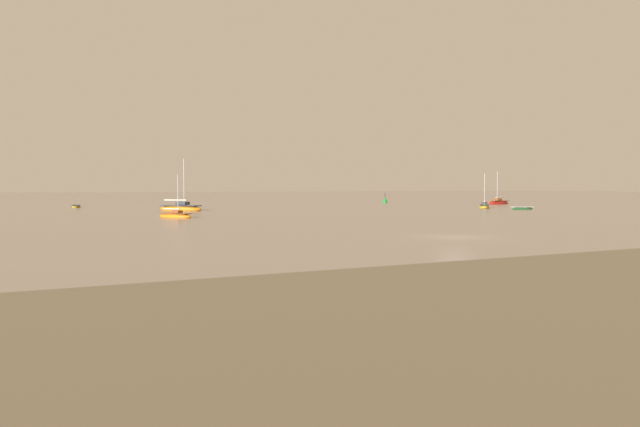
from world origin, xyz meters
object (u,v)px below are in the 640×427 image
Objects in this scene: rowboat_moored_0 at (522,208)px; rowboat_moored_1 at (76,207)px; sailboat_moored_3 at (499,203)px; sailboat_moored_4 at (181,208)px; sailboat_moored_2 at (484,207)px; channel_buoy at (385,201)px; sailboat_moored_1 at (175,216)px.

rowboat_moored_1 reaches higher than rowboat_moored_0.
sailboat_moored_4 is (-65.72, -4.98, 0.04)m from sailboat_moored_3.
channel_buoy is at bearing 34.05° from sailboat_moored_2.
sailboat_moored_2 reaches higher than sailboat_moored_1.
sailboat_moored_2 is 7.11m from rowboat_moored_0.
rowboat_moored_1 is 62.76m from channel_buoy.
sailboat_moored_4 reaches higher than rowboat_moored_0.
rowboat_moored_1 is at bearing 169.43° from sailboat_moored_4.
sailboat_moored_1 reaches higher than channel_buoy.
rowboat_moored_0 is at bearing -95.47° from channel_buoy.
sailboat_moored_4 reaches higher than rowboat_moored_1.
rowboat_moored_1 is at bearing -25.99° from rowboat_moored_0.
sailboat_moored_1 is 53.71m from rowboat_moored_0.
sailboat_moored_4 is at bearing 130.96° from sailboat_moored_1.
sailboat_moored_1 reaches higher than rowboat_moored_1.
sailboat_moored_1 is 0.74× the size of sailboat_moored_3.
rowboat_moored_1 is at bearing -177.77° from channel_buoy.
channel_buoy reaches higher than rowboat_moored_1.
sailboat_moored_3 is (77.07, -16.53, 0.13)m from rowboat_moored_1.
sailboat_moored_3 reaches higher than sailboat_moored_1.
sailboat_moored_1 is 1.24× the size of rowboat_moored_1.
sailboat_moored_3 reaches higher than rowboat_moored_0.
rowboat_moored_1 is (-58.56, 40.86, 0.01)m from rowboat_moored_0.
channel_buoy reaches higher than rowboat_moored_0.
sailboat_moored_2 is at bearing 69.78° from rowboat_moored_1.
sailboat_moored_2 is 1.45× the size of rowboat_moored_1.
sailboat_moored_4 is (-46.07, 12.34, 0.09)m from sailboat_moored_2.
sailboat_moored_3 reaches higher than sailboat_moored_2.
sailboat_moored_2 is at bearing 27.98° from sailboat_moored_3.
rowboat_moored_0 is at bearing 59.76° from sailboat_moored_1.
sailboat_moored_3 is at bearing 77.93° from sailboat_moored_1.
rowboat_moored_1 is (-57.42, 33.85, -0.09)m from sailboat_moored_2.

